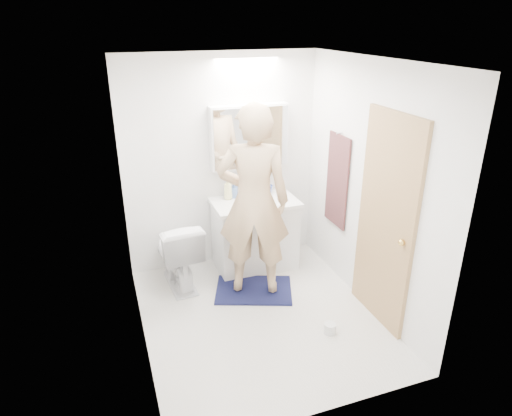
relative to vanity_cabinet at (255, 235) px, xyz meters
name	(u,v)px	position (x,y,z in m)	size (l,w,h in m)	color
floor	(260,316)	(-0.29, -0.96, -0.39)	(2.50, 2.50, 0.00)	silver
ceiling	(261,60)	(-0.29, -0.96, 2.01)	(2.50, 2.50, 0.00)	white
wall_back	(222,164)	(-0.29, 0.29, 0.81)	(2.50, 2.50, 0.00)	white
wall_front	(327,274)	(-0.29, -2.21, 0.81)	(2.50, 2.50, 0.00)	white
wall_left	(132,221)	(-1.39, -0.96, 0.81)	(2.50, 2.50, 0.00)	white
wall_right	(368,189)	(0.81, -0.96, 0.81)	(2.50, 2.50, 0.00)	white
vanity_cabinet	(255,235)	(0.00, 0.00, 0.00)	(0.90, 0.55, 0.78)	silver
countertop	(255,202)	(0.00, 0.00, 0.41)	(0.95, 0.58, 0.04)	white
sink_basin	(254,199)	(0.00, 0.03, 0.45)	(0.36, 0.36, 0.03)	white
faucet	(248,188)	(0.00, 0.22, 0.51)	(0.02, 0.02, 0.16)	silver
medicine_cabinet	(249,137)	(0.01, 0.21, 1.11)	(0.88, 0.14, 0.70)	white
mirror_panel	(251,138)	(0.01, 0.13, 1.11)	(0.84, 0.01, 0.66)	silver
toilet	(177,253)	(-0.92, -0.12, 0.00)	(0.44, 0.76, 0.78)	white
bath_rug	(254,290)	(-0.20, -0.52, -0.38)	(0.80, 0.55, 0.02)	#13193C
person	(254,202)	(-0.20, -0.52, 0.64)	(0.72, 0.47, 1.97)	tan
door	(386,223)	(0.79, -1.31, 0.61)	(0.04, 0.80, 2.00)	#A98654
door_knob	(402,243)	(0.75, -1.61, 0.56)	(0.06, 0.06, 0.06)	gold
towel	(337,181)	(0.79, -0.41, 0.71)	(0.02, 0.42, 1.00)	#111C38
towel_hook	(340,133)	(0.78, -0.41, 1.23)	(0.02, 0.02, 0.07)	silver
soap_bottle_a	(228,189)	(-0.26, 0.15, 0.55)	(0.10, 0.10, 0.25)	#F2EF9C
soap_bottle_b	(234,190)	(-0.19, 0.18, 0.52)	(0.08, 0.08, 0.18)	#5476B4
toothbrush_cup	(268,189)	(0.22, 0.16, 0.48)	(0.11, 0.11, 0.10)	#3A54AF
toilet_paper_roll	(330,328)	(0.24, -1.42, -0.34)	(0.11, 0.11, 0.10)	silver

